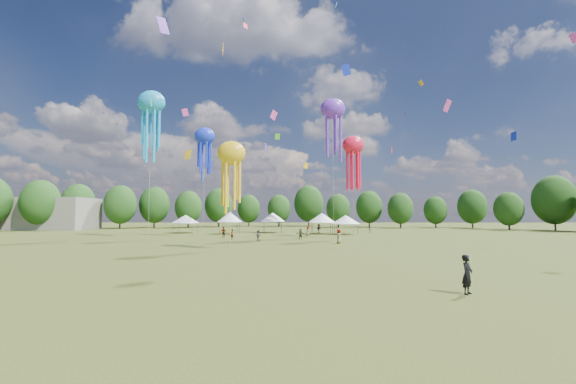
{
  "coord_description": "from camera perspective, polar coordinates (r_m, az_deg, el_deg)",
  "views": [
    {
      "loc": [
        -0.5,
        -18.88,
        3.91
      ],
      "look_at": [
        -0.9,
        15.0,
        6.0
      ],
      "focal_mm": 22.46,
      "sensor_mm": 36.0,
      "label": 1
    }
  ],
  "objects": [
    {
      "name": "small_kites",
      "position": [
        66.28,
        1.96,
        18.22
      ],
      "size": [
        60.32,
        59.63,
        42.62
      ],
      "color": "#1A31F2",
      "rests_on": "ground"
    },
    {
      "name": "show_kites",
      "position": [
        61.66,
        -5.32,
        9.67
      ],
      "size": [
        37.65,
        29.81,
        25.72
      ],
      "color": "#1A31F2",
      "rests_on": "ground"
    },
    {
      "name": "festival_tents",
      "position": [
        73.42,
        -2.7,
        -4.15
      ],
      "size": [
        38.36,
        12.1,
        4.34
      ],
      "color": "#47474C",
      "rests_on": "ground"
    },
    {
      "name": "treeline",
      "position": [
        81.51,
        -1.69,
        -1.68
      ],
      "size": [
        201.57,
        95.24,
        13.43
      ],
      "color": "#38281C",
      "rests_on": "ground"
    },
    {
      "name": "hangar",
      "position": [
        115.64,
        -37.57,
        -2.75
      ],
      "size": [
        40.0,
        12.0,
        8.0
      ],
      "primitive_type": "cube",
      "color": "gray",
      "rests_on": "ground"
    },
    {
      "name": "observer_main",
      "position": [
        20.1,
        26.51,
        -11.61
      ],
      "size": [
        0.82,
        0.82,
        1.92
      ],
      "primitive_type": "imported",
      "rotation": [
        0.0,
        0.0,
        0.77
      ],
      "color": "black",
      "rests_on": "ground"
    },
    {
      "name": "spectator_near",
      "position": [
        52.44,
        -4.76,
        -6.92
      ],
      "size": [
        0.9,
        0.78,
        1.59
      ],
      "primitive_type": "imported",
      "rotation": [
        0.0,
        0.0,
        2.88
      ],
      "color": "gray",
      "rests_on": "ground"
    },
    {
      "name": "ground",
      "position": [
        19.29,
        2.23,
        -15.22
      ],
      "size": [
        300.0,
        300.0,
        0.0
      ],
      "primitive_type": "plane",
      "color": "#384416",
      "rests_on": "ground"
    },
    {
      "name": "spectators_far",
      "position": [
        63.78,
        3.32,
        -6.26
      ],
      "size": [
        28.88,
        29.37,
        1.88
      ],
      "color": "gray",
      "rests_on": "ground"
    }
  ]
}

